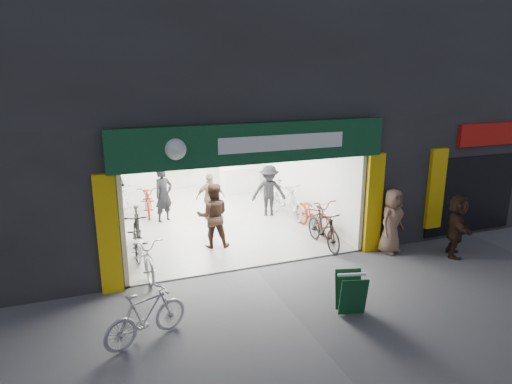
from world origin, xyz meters
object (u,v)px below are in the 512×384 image
bike_right_front (324,228)px  pedestrian_near (392,221)px  sandwich_board (351,292)px  bike_left_front (144,254)px  parked_bike (146,316)px

bike_right_front → pedestrian_near: pedestrian_near is taller
sandwich_board → bike_left_front: bearing=153.1°
pedestrian_near → bike_right_front: bearing=125.4°
parked_bike → sandwich_board: bearing=-119.0°
bike_right_front → pedestrian_near: (1.47, -0.90, 0.32)m
parked_bike → pedestrian_near: pedestrian_near is taller
parked_bike → sandwich_board: size_ratio=1.97×
bike_right_front → pedestrian_near: 1.75m
bike_right_front → parked_bike: 5.70m
bike_right_front → pedestrian_near: bearing=-30.5°
bike_left_front → parked_bike: size_ratio=1.19×
pedestrian_near → parked_bike: bearing=172.9°
parked_bike → bike_left_front: bearing=-28.8°
sandwich_board → pedestrian_near: bearing=56.3°
parked_bike → pedestrian_near: size_ratio=0.94×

